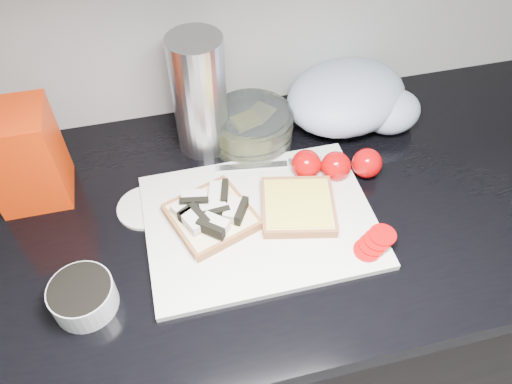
# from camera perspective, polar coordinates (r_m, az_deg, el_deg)

# --- Properties ---
(base_cabinet) EXTENTS (3.50, 0.60, 0.86)m
(base_cabinet) POSITION_cam_1_polar(r_m,az_deg,el_deg) (1.31, 0.64, -14.60)
(base_cabinet) COLOR black
(base_cabinet) RESTS_ON ground
(countertop) EXTENTS (3.50, 0.64, 0.04)m
(countertop) POSITION_cam_1_polar(r_m,az_deg,el_deg) (0.93, 0.87, -2.21)
(countertop) COLOR black
(countertop) RESTS_ON base_cabinet
(cutting_board) EXTENTS (0.40, 0.30, 0.01)m
(cutting_board) POSITION_cam_1_polar(r_m,az_deg,el_deg) (0.89, 0.46, -3.29)
(cutting_board) COLOR silver
(cutting_board) RESTS_ON countertop
(bread_left) EXTENTS (0.17, 0.17, 0.04)m
(bread_left) POSITION_cam_1_polar(r_m,az_deg,el_deg) (0.87, -5.21, -2.59)
(bread_left) COLOR #F7E7AE
(bread_left) RESTS_ON cutting_board
(bread_right) EXTENTS (0.16, 0.16, 0.02)m
(bread_right) POSITION_cam_1_polar(r_m,az_deg,el_deg) (0.89, 4.81, -1.64)
(bread_right) COLOR #F7E7AE
(bread_right) RESTS_ON cutting_board
(tomato_slices) EXTENTS (0.09, 0.07, 0.02)m
(tomato_slices) POSITION_cam_1_polar(r_m,az_deg,el_deg) (0.86, 13.43, -5.65)
(tomato_slices) COLOR #B70406
(tomato_slices) RESTS_ON cutting_board
(knife) EXTENTS (0.21, 0.04, 0.01)m
(knife) POSITION_cam_1_polar(r_m,az_deg,el_deg) (0.97, 3.03, 3.28)
(knife) COLOR silver
(knife) RESTS_ON cutting_board
(seed_tub) EXTENTS (0.10, 0.10, 0.05)m
(seed_tub) POSITION_cam_1_polar(r_m,az_deg,el_deg) (0.82, -19.19, -11.13)
(seed_tub) COLOR #ACB2B2
(seed_tub) RESTS_ON countertop
(tub_lid) EXTENTS (0.10, 0.10, 0.01)m
(tub_lid) POSITION_cam_1_polar(r_m,az_deg,el_deg) (0.93, -12.54, -1.75)
(tub_lid) COLOR silver
(tub_lid) RESTS_ON countertop
(glass_bowl) EXTENTS (0.17, 0.17, 0.07)m
(glass_bowl) POSITION_cam_1_polar(r_m,az_deg,el_deg) (1.01, -0.50, 7.38)
(glass_bowl) COLOR silver
(glass_bowl) RESTS_ON countertop
(bread_bag) EXTENTS (0.12, 0.11, 0.19)m
(bread_bag) POSITION_cam_1_polar(r_m,az_deg,el_deg) (0.96, -25.00, 3.68)
(bread_bag) COLOR red
(bread_bag) RESTS_ON countertop
(steel_canister) EXTENTS (0.10, 0.10, 0.24)m
(steel_canister) POSITION_cam_1_polar(r_m,az_deg,el_deg) (0.96, -6.46, 10.86)
(steel_canister) COLOR #AAAAAF
(steel_canister) RESTS_ON countertop
(grocery_bag) EXTENTS (0.32, 0.28, 0.12)m
(grocery_bag) POSITION_cam_1_polar(r_m,az_deg,el_deg) (1.07, 10.98, 10.47)
(grocery_bag) COLOR silver
(grocery_bag) RESTS_ON countertop
(whole_tomatoes) EXTENTS (0.17, 0.08, 0.06)m
(whole_tomatoes) POSITION_cam_1_polar(r_m,az_deg,el_deg) (0.96, 9.17, 3.09)
(whole_tomatoes) COLOR #B70406
(whole_tomatoes) RESTS_ON countertop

